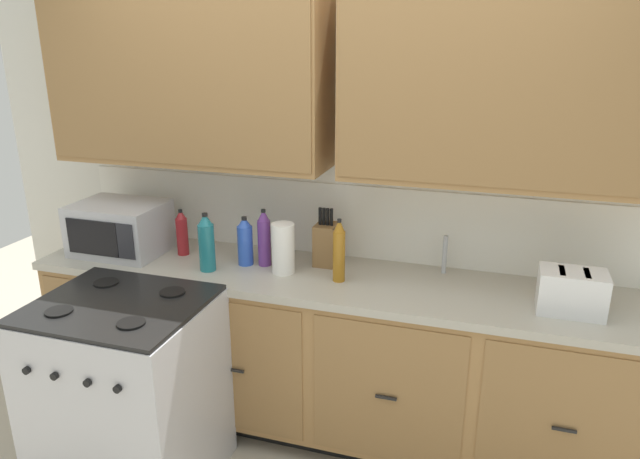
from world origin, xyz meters
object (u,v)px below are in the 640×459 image
stove_range (129,393)px  bottle_violet (264,238)px  bottle_amber (339,251)px  bottle_teal (207,243)px  bottle_blue (245,241)px  toaster (572,292)px  paper_towel_roll (283,248)px  bottle_red (182,233)px  microwave (120,228)px  knife_block (326,243)px

stove_range → bottle_violet: bearing=57.2°
bottle_violet → bottle_amber: 0.44m
bottle_teal → bottle_blue: bearing=41.2°
toaster → bottle_violet: bottle_violet is taller
bottle_teal → bottle_amber: bearing=6.0°
stove_range → paper_towel_roll: size_ratio=3.65×
paper_towel_roll → bottle_red: size_ratio=1.01×
bottle_teal → bottle_blue: size_ratio=1.17×
paper_towel_roll → microwave: bearing=179.8°
knife_block → bottle_blue: 0.42m
bottle_teal → bottle_blue: bottle_teal is taller
toaster → bottle_amber: (-1.06, 0.02, 0.06)m
stove_range → microwave: (-0.41, 0.60, 0.59)m
stove_range → bottle_teal: 0.81m
stove_range → bottle_violet: bottle_violet is taller
paper_towel_roll → bottle_amber: bottle_amber is taller
bottle_red → bottle_blue: (0.39, -0.03, 0.00)m
knife_block → bottle_violet: knife_block is taller
knife_block → bottle_violet: bearing=-160.2°
knife_block → paper_towel_roll: size_ratio=1.19×
stove_range → bottle_blue: 0.92m
knife_block → bottle_amber: bottle_amber is taller
knife_block → bottle_violet: (-0.30, -0.11, 0.03)m
toaster → paper_towel_roll: bearing=178.3°
stove_range → bottle_amber: size_ratio=2.98×
microwave → toaster: bearing=-1.1°
microwave → bottle_amber: (1.26, -0.02, 0.02)m
stove_range → bottle_red: (-0.06, 0.68, 0.57)m
knife_block → bottle_red: 0.80m
knife_block → bottle_red: bearing=-172.8°
knife_block → bottle_violet: 0.33m
bottle_teal → bottle_amber: (0.68, 0.07, 0.01)m
paper_towel_roll → bottle_teal: bottle_teal is taller
knife_block → bottle_teal: knife_block is taller
bottle_violet → microwave: bearing=-175.7°
bottle_amber → bottle_blue: bottle_amber is taller
bottle_teal → bottle_red: bottle_teal is taller
paper_towel_roll → knife_block: bearing=45.4°
knife_block → bottle_red: size_ratio=1.21×
stove_range → bottle_red: size_ratio=3.69×
toaster → bottle_red: bottle_red is taller
paper_towel_roll → bottle_violet: bottle_violet is taller
knife_block → bottle_teal: (-0.56, -0.26, 0.03)m
bottle_violet → knife_block: bearing=19.8°
bottle_blue → bottle_teal: bearing=-138.8°
bottle_red → microwave: bearing=-168.2°
bottle_violet → stove_range: bearing=-122.8°
bottle_amber → bottle_blue: bearing=173.3°
paper_towel_roll → bottle_amber: 0.30m
stove_range → paper_towel_roll: 1.00m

